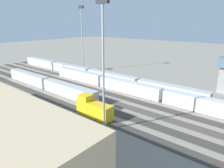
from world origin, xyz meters
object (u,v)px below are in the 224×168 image
object	(u,v)px
train_on_track_6	(94,108)
light_mast_0	(82,31)
train_on_track_1	(89,73)
train_on_track_5	(47,83)
light_mast_1	(103,51)
train_on_track_2	(158,94)

from	to	relation	value
train_on_track_6	light_mast_0	distance (m)	54.30
train_on_track_1	train_on_track_5	bearing A→B (deg)	88.21
train_on_track_5	light_mast_1	xyz separation A→B (m)	(-34.45, 8.48, 15.14)
train_on_track_5	light_mast_0	world-z (taller)	light_mast_0
train_on_track_5	train_on_track_2	size ratio (longest dim) A/B	0.52
light_mast_0	light_mast_1	distance (m)	59.04
train_on_track_6	light_mast_0	size ratio (longest dim) A/B	0.34
train_on_track_6	light_mast_0	bearing A→B (deg)	-39.80
light_mast_1	train_on_track_2	bearing A→B (deg)	-91.57
train_on_track_5	train_on_track_2	xyz separation A→B (m)	(-35.09, -15.00, 0.07)
light_mast_1	train_on_track_6	bearing A→B (deg)	-27.99
train_on_track_2	light_mast_0	world-z (taller)	light_mast_0
train_on_track_6	train_on_track_2	xyz separation A→B (m)	(-7.20, -20.00, -0.07)
train_on_track_2	light_mast_0	bearing A→B (deg)	-15.61
train_on_track_5	train_on_track_2	distance (m)	38.17
train_on_track_1	train_on_track_5	xyz separation A→B (m)	(0.63, 20.00, 0.00)
train_on_track_1	train_on_track_6	distance (m)	37.00
train_on_track_5	train_on_track_2	bearing A→B (deg)	-156.86
train_on_track_2	light_mast_0	size ratio (longest dim) A/B	3.06
train_on_track_6	train_on_track_2	world-z (taller)	train_on_track_6
train_on_track_1	train_on_track_2	world-z (taller)	train_on_track_2
train_on_track_6	light_mast_1	distance (m)	16.74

